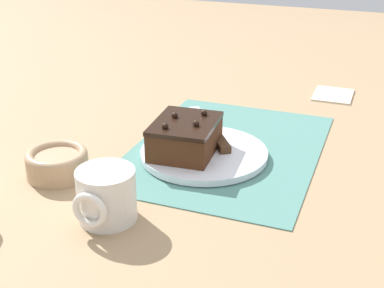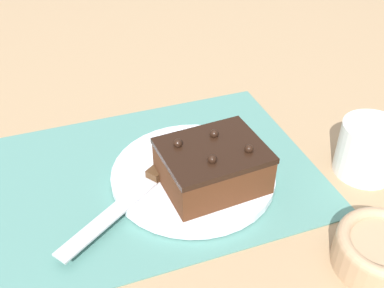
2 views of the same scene
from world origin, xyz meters
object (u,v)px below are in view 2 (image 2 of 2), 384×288
at_px(coffee_mug, 370,149).
at_px(cake_plate, 193,174).
at_px(chocolate_cake, 212,165).
at_px(serving_knife, 150,180).
at_px(small_bowl, 381,251).

bearing_deg(coffee_mug, cake_plate, 164.89).
distance_m(cake_plate, coffee_mug, 0.25).
height_order(cake_plate, chocolate_cake, chocolate_cake).
height_order(cake_plate, serving_knife, serving_knife).
relative_size(cake_plate, small_bowl, 2.20).
height_order(small_bowl, coffee_mug, coffee_mug).
xyz_separation_m(serving_knife, small_bowl, (0.22, -0.21, 0.00)).
height_order(chocolate_cake, coffee_mug, chocolate_cake).
height_order(serving_knife, coffee_mug, coffee_mug).
bearing_deg(cake_plate, chocolate_cake, -61.95).
bearing_deg(small_bowl, cake_plate, 125.29).
relative_size(cake_plate, chocolate_cake, 1.65).
xyz_separation_m(cake_plate, chocolate_cake, (0.02, -0.03, 0.04)).
bearing_deg(serving_knife, coffee_mug, -136.18).
bearing_deg(chocolate_cake, coffee_mug, -8.84).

